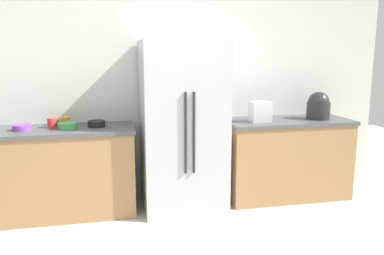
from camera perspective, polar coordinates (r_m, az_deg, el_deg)
kitchen_back_panel at (r=4.38m, az=-5.33°, el=8.80°), size 5.30×0.10×2.93m
counter_left at (r=4.18m, az=-18.39°, el=-6.04°), size 1.47×0.62×0.88m
counter_right at (r=4.59m, az=13.31°, el=-4.30°), size 1.39×0.62×0.88m
refrigerator at (r=4.07m, az=-1.35°, el=0.17°), size 0.83×0.72×1.73m
toaster at (r=4.28m, az=9.75°, el=2.24°), size 0.21×0.18×0.22m
rice_cooker at (r=4.61m, az=17.69°, el=2.91°), size 0.25×0.25×0.30m
cup_a at (r=4.12m, az=-19.46°, el=0.60°), size 0.09×0.09×0.10m
cup_b at (r=4.20m, az=-17.72°, el=0.85°), size 0.08×0.08×0.09m
cup_c at (r=4.25m, az=-19.06°, el=0.85°), size 0.08×0.08×0.09m
bowl_a at (r=4.10m, az=-23.21°, el=-0.00°), size 0.17×0.17×0.05m
bowl_b at (r=4.07m, az=-13.55°, el=0.54°), size 0.17×0.17×0.06m
bowl_c at (r=4.03m, az=-17.40°, el=0.25°), size 0.19×0.19×0.06m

